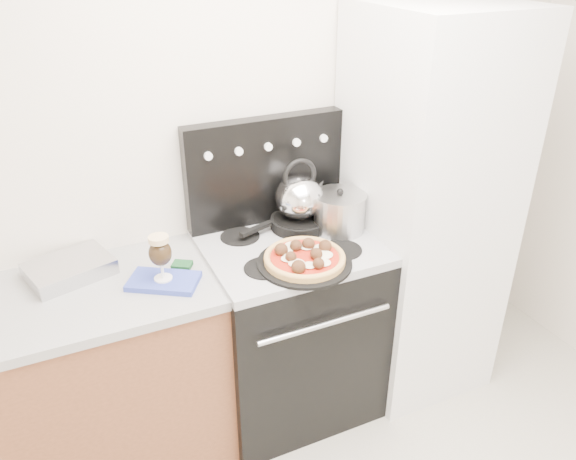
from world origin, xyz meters
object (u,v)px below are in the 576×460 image
stove_body (290,329)px  base_cabinet (48,397)px  fridge (422,211)px  pizza_pan (305,263)px  stock_pot (339,213)px  oven_mitt (164,281)px  tea_kettle (299,194)px  beer_glass (161,258)px  skillet (299,222)px  pizza (305,256)px

stove_body → base_cabinet: bearing=178.7°
fridge → pizza_pan: bearing=-167.4°
stove_body → stock_pot: (0.26, 0.03, 0.57)m
base_cabinet → oven_mitt: bearing=-8.7°
tea_kettle → base_cabinet: bearing=-163.9°
base_cabinet → stove_body: (1.10, -0.02, 0.01)m
beer_glass → skillet: bearing=14.6°
stove_body → tea_kettle: size_ratio=3.59×
beer_glass → tea_kettle: (0.69, 0.18, 0.07)m
fridge → beer_glass: size_ratio=9.63×
base_cabinet → stock_pot: size_ratio=6.18×
stove_body → pizza_pan: bearing=-95.3°
base_cabinet → skillet: (1.21, 0.10, 0.51)m
base_cabinet → pizza_pan: bearing=-10.9°
pizza_pan → skillet: size_ratio=1.48×
base_cabinet → stock_pot: 1.48m
skillet → beer_glass: bearing=-165.4°
oven_mitt → pizza: bearing=-13.0°
beer_glass → stove_body: bearing=5.4°
stock_pot → pizza_pan: bearing=-143.0°
oven_mitt → tea_kettle: bearing=14.6°
base_cabinet → tea_kettle: tea_kettle is taller
fridge → pizza_pan: size_ratio=4.76×
tea_kettle → stock_pot: 0.20m
stove_body → oven_mitt: (-0.58, -0.05, 0.47)m
beer_glass → pizza_pan: 0.59m
pizza → oven_mitt: bearing=167.0°
skillet → stove_body: bearing=-130.6°
base_cabinet → stock_pot: (1.37, 0.00, 0.58)m
oven_mitt → tea_kettle: tea_kettle is taller
fridge → base_cabinet: bearing=178.4°
pizza → skillet: 0.33m
pizza_pan → stock_pot: size_ratio=1.70×
stock_pot → tea_kettle: bearing=147.5°
fridge → beer_glass: fridge is taller
beer_glass → pizza: (0.57, -0.13, -0.07)m
skillet → tea_kettle: size_ratio=1.10×
stove_body → pizza_pan: 0.52m
tea_kettle → stock_pot: bearing=-21.1°
base_cabinet → fridge: fridge is taller
pizza → tea_kettle: bearing=68.1°
stove_body → pizza_pan: size_ratio=2.20×
tea_kettle → pizza_pan: bearing=-100.5°
pizza_pan → base_cabinet: bearing=169.1°
beer_glass → skillet: size_ratio=0.73×
stove_body → oven_mitt: size_ratio=3.20×
stove_body → tea_kettle: bearing=49.4°
beer_glass → pizza_pan: (0.57, -0.13, -0.10)m
fridge → tea_kettle: bearing=165.8°
pizza_pan → stock_pot: bearing=37.0°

